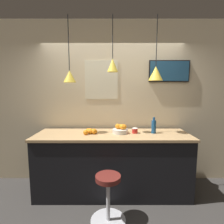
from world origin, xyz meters
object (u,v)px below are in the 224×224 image
object	(u,v)px
mounted_tv	(169,71)
juice_bottle	(153,126)
bar_stool	(108,195)
spread_jar	(134,131)
fruit_bowl	(120,130)

from	to	relation	value
mounted_tv	juice_bottle	bearing A→B (deg)	-130.96
bar_stool	spread_jar	size ratio (longest dim) A/B	6.84
mounted_tv	bar_stool	bearing A→B (deg)	-134.52
juice_bottle	spread_jar	xyz separation A→B (m)	(-0.30, 0.00, -0.07)
juice_bottle	mounted_tv	size ratio (longest dim) A/B	0.37
juice_bottle	spread_jar	distance (m)	0.31
bar_stool	mounted_tv	xyz separation A→B (m)	(1.06, 1.08, 1.65)
bar_stool	mounted_tv	bearing A→B (deg)	45.48
juice_bottle	spread_jar	size ratio (longest dim) A/B	2.85
fruit_bowl	juice_bottle	bearing A→B (deg)	-0.11
bar_stool	fruit_bowl	bearing A→B (deg)	74.75
bar_stool	mounted_tv	distance (m)	2.24
fruit_bowl	spread_jar	distance (m)	0.23
spread_jar	bar_stool	bearing A→B (deg)	-121.34
bar_stool	fruit_bowl	xyz separation A→B (m)	(0.19, 0.69, 0.69)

